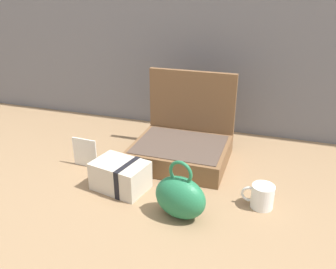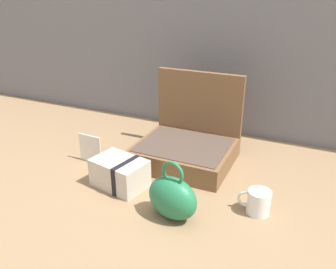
{
  "view_description": "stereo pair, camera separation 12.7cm",
  "coord_description": "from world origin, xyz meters",
  "px_view_note": "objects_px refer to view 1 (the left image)",
  "views": [
    {
      "loc": [
        0.37,
        -1.12,
        0.71
      ],
      "look_at": [
        0.0,
        -0.02,
        0.2
      ],
      "focal_mm": 36.53,
      "sensor_mm": 36.0,
      "label": 1
    },
    {
      "loc": [
        0.49,
        -1.08,
        0.71
      ],
      "look_at": [
        0.0,
        -0.02,
        0.2
      ],
      "focal_mm": 36.53,
      "sensor_mm": 36.0,
      "label": 2
    }
  ],
  "objects_px": {
    "cream_toiletry_bag": "(121,176)",
    "info_card_left": "(85,153)",
    "open_suitcase": "(183,143)",
    "coffee_mug": "(262,196)",
    "teal_pouch_handbag": "(180,197)"
  },
  "relations": [
    {
      "from": "cream_toiletry_bag",
      "to": "info_card_left",
      "type": "height_order",
      "value": "info_card_left"
    },
    {
      "from": "teal_pouch_handbag",
      "to": "cream_toiletry_bag",
      "type": "height_order",
      "value": "teal_pouch_handbag"
    },
    {
      "from": "open_suitcase",
      "to": "cream_toiletry_bag",
      "type": "relative_size",
      "value": 1.8
    },
    {
      "from": "teal_pouch_handbag",
      "to": "coffee_mug",
      "type": "distance_m",
      "value": 0.29
    },
    {
      "from": "open_suitcase",
      "to": "teal_pouch_handbag",
      "type": "bearing_deg",
      "value": -75.04
    },
    {
      "from": "cream_toiletry_bag",
      "to": "info_card_left",
      "type": "distance_m",
      "value": 0.25
    },
    {
      "from": "open_suitcase",
      "to": "info_card_left",
      "type": "bearing_deg",
      "value": -152.39
    },
    {
      "from": "coffee_mug",
      "to": "info_card_left",
      "type": "height_order",
      "value": "info_card_left"
    },
    {
      "from": "teal_pouch_handbag",
      "to": "cream_toiletry_bag",
      "type": "distance_m",
      "value": 0.27
    },
    {
      "from": "open_suitcase",
      "to": "info_card_left",
      "type": "xyz_separation_m",
      "value": [
        -0.37,
        -0.19,
        -0.01
      ]
    },
    {
      "from": "teal_pouch_handbag",
      "to": "info_card_left",
      "type": "relative_size",
      "value": 1.65
    },
    {
      "from": "teal_pouch_handbag",
      "to": "coffee_mug",
      "type": "height_order",
      "value": "teal_pouch_handbag"
    },
    {
      "from": "teal_pouch_handbag",
      "to": "cream_toiletry_bag",
      "type": "xyz_separation_m",
      "value": [
        -0.26,
        0.09,
        -0.02
      ]
    },
    {
      "from": "open_suitcase",
      "to": "coffee_mug",
      "type": "distance_m",
      "value": 0.44
    },
    {
      "from": "cream_toiletry_bag",
      "to": "coffee_mug",
      "type": "height_order",
      "value": "cream_toiletry_bag"
    }
  ]
}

